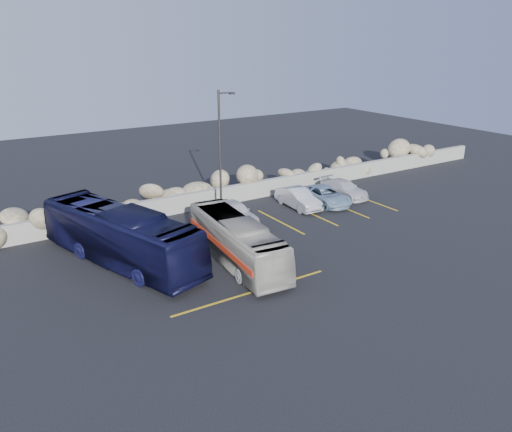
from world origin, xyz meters
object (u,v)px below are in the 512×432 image
car_b (298,198)px  car_c (344,189)px  lamppost (221,152)px  car_a (235,212)px  tour_coach (120,236)px  car_d (325,196)px  vintage_bus (236,241)px

car_b → car_c: (4.27, 0.21, -0.06)m
lamppost → car_b: lamppost is taller
car_b → car_a: bearing=-175.6°
tour_coach → car_d: 15.08m
car_a → car_b: size_ratio=0.99×
lamppost → car_b: size_ratio=2.03×
tour_coach → car_d: size_ratio=2.46×
tour_coach → car_c: tour_coach is taller
car_b → car_d: car_b is taller
vintage_bus → car_d: vintage_bus is taller
tour_coach → car_c: (17.14, 2.40, -0.88)m
lamppost → car_a: (0.36, -1.02, -3.63)m
lamppost → car_d: 8.41m
car_c → vintage_bus: bearing=-158.9°
tour_coach → car_b: bearing=-8.4°
vintage_bus → car_a: size_ratio=2.16×
lamppost → tour_coach: lamppost is taller
vintage_bus → car_b: bearing=38.7°
tour_coach → car_c: bearing=-10.1°
car_a → car_b: bearing=1.0°
lamppost → tour_coach: (-7.49, -3.05, -2.83)m
tour_coach → car_a: (7.85, 2.03, -0.80)m
tour_coach → car_d: (14.94, 1.82, -0.87)m
car_b → car_c: size_ratio=0.98×
vintage_bus → car_c: (12.17, 5.46, -0.59)m
lamppost → tour_coach: size_ratio=0.76×
tour_coach → car_a: bearing=-3.6°
lamppost → car_d: (7.45, -1.23, -3.70)m
lamppost → car_a: size_ratio=2.05×
lamppost → car_a: 3.79m
vintage_bus → car_c: size_ratio=2.09×
lamppost → car_a: bearing=-70.6°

